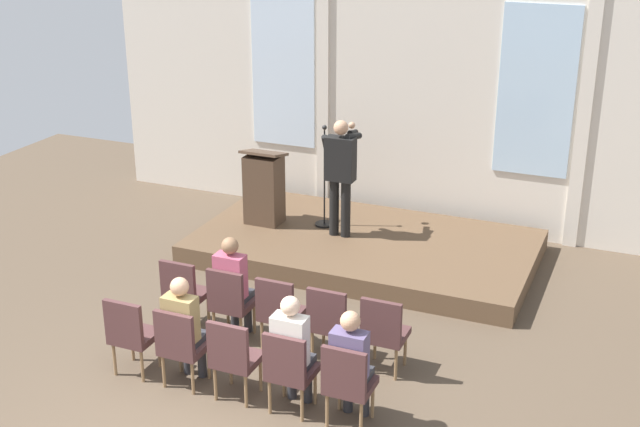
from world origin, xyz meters
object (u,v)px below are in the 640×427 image
at_px(chair_r1_c1, 181,343).
at_px(audience_r1_c1, 184,325).
at_px(chair_r0_c0, 184,290).
at_px(lectern, 264,188).
at_px(speaker, 340,170).
at_px(chair_r0_c3, 330,319).
at_px(chair_r0_c2, 279,309).
at_px(audience_r0_c1, 233,282).
at_px(chair_r1_c3, 289,367).
at_px(audience_r1_c4, 351,361).
at_px(chair_r1_c0, 131,332).
at_px(chair_r0_c1, 230,299).
at_px(mic_stand, 324,204).
at_px(chair_r1_c2, 234,355).
at_px(chair_r0_c4, 384,330).
at_px(audience_r1_c3, 292,347).
at_px(chair_r1_c4, 348,381).

bearing_deg(chair_r1_c1, audience_r1_c1, 90.00).
bearing_deg(chair_r0_c0, lectern, 96.74).
bearing_deg(speaker, chair_r0_c3, -70.60).
xyz_separation_m(lectern, chair_r0_c2, (1.61, -2.89, -0.32)).
relative_size(speaker, audience_r0_c1, 1.32).
bearing_deg(chair_r1_c3, audience_r1_c4, 7.55).
distance_m(chair_r1_c0, chair_r1_c3, 1.90).
bearing_deg(chair_r1_c1, chair_r1_c0, 180.00).
xyz_separation_m(chair_r0_c1, chair_r1_c3, (1.27, -1.10, 0.00)).
bearing_deg(chair_r1_c3, mic_stand, 107.88).
bearing_deg(chair_r1_c2, chair_r0_c4, 40.95).
distance_m(chair_r0_c0, chair_r0_c4, 2.54).
xyz_separation_m(speaker, audience_r1_c3, (1.01, -3.89, -0.57)).
xyz_separation_m(speaker, chair_r0_c4, (1.65, -2.87, -0.76)).
height_order(audience_r0_c1, chair_r0_c2, audience_r0_c1).
relative_size(audience_r1_c1, audience_r1_c4, 1.01).
xyz_separation_m(audience_r0_c1, chair_r1_c3, (1.27, -1.18, -0.19)).
xyz_separation_m(speaker, audience_r1_c1, (-0.26, -3.89, -0.59)).
relative_size(speaker, chair_r1_c0, 1.84).
xyz_separation_m(chair_r0_c3, chair_r1_c4, (0.63, -1.10, 0.00)).
bearing_deg(audience_r1_c1, chair_r0_c1, 90.00).
height_order(chair_r0_c2, audience_r1_c4, audience_r1_c4).
relative_size(chair_r0_c2, chair_r1_c1, 1.00).
relative_size(audience_r1_c3, chair_r1_c4, 1.39).
relative_size(lectern, audience_r1_c4, 0.91).
relative_size(lectern, chair_r1_c4, 1.23).
relative_size(lectern, chair_r0_c4, 1.23).
bearing_deg(chair_r1_c1, audience_r0_c1, 90.00).
height_order(lectern, chair_r1_c0, lectern).
relative_size(chair_r0_c0, chair_r0_c4, 1.00).
bearing_deg(audience_r1_c4, audience_r0_c1, 149.99).
bearing_deg(chair_r1_c2, chair_r0_c2, 90.00).
bearing_deg(chair_r0_c4, chair_r0_c1, 180.00).
bearing_deg(chair_r0_c1, audience_r1_c1, -90.00).
height_order(speaker, chair_r0_c4, speaker).
height_order(speaker, audience_r1_c4, speaker).
relative_size(chair_r0_c3, chair_r1_c4, 1.00).
distance_m(audience_r0_c1, chair_r1_c1, 1.20).
height_order(speaker, audience_r1_c1, speaker).
relative_size(chair_r0_c0, chair_r1_c2, 1.00).
distance_m(mic_stand, chair_r0_c1, 3.13).
height_order(chair_r0_c3, audience_r1_c4, audience_r1_c4).
xyz_separation_m(chair_r0_c3, audience_r1_c4, (0.63, -1.02, 0.17)).
bearing_deg(chair_r0_c2, speaker, 97.49).
bearing_deg(chair_r0_c0, chair_r1_c2, -40.95).
distance_m(chair_r0_c0, chair_r1_c3, 2.20).
distance_m(mic_stand, audience_r0_c1, 3.05).
distance_m(lectern, chair_r0_c0, 2.93).
bearing_deg(audience_r1_c3, audience_r1_c1, 179.92).
relative_size(chair_r1_c0, chair_r1_c1, 1.00).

